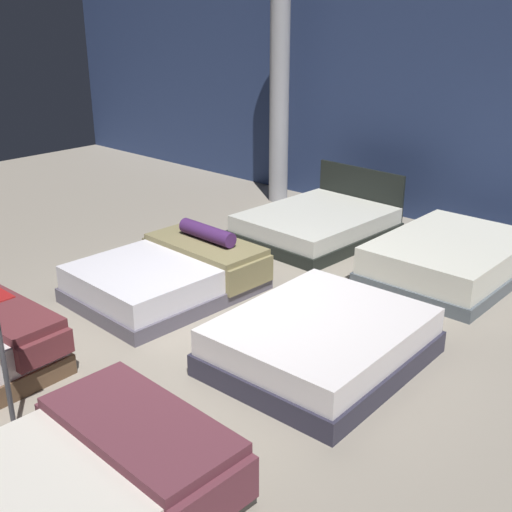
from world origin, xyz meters
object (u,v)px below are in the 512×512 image
object	(u,v)px
price_sign	(7,383)
support_pillar	(279,96)
bed_5	(450,259)
bed_3	(321,342)
bed_2	(170,275)
bed_1	(68,495)
bed_4	(318,224)

from	to	relation	value
price_sign	support_pillar	distance (m)	6.98
support_pillar	bed_5	bearing A→B (deg)	-16.78
bed_3	bed_2	bearing A→B (deg)	176.33
bed_1	bed_3	distance (m)	2.68
bed_3	support_pillar	xyz separation A→B (m)	(-3.81, 3.84, 1.52)
bed_1	bed_3	bearing A→B (deg)	91.86
bed_4	price_sign	xyz separation A→B (m)	(1.03, -5.23, 0.27)
bed_4	price_sign	distance (m)	5.34
bed_4	bed_5	distance (m)	2.07
bed_2	price_sign	bearing A→B (deg)	-64.42
bed_3	bed_4	world-z (taller)	bed_4
bed_2	bed_5	bearing A→B (deg)	52.66
bed_4	bed_2	bearing A→B (deg)	-89.80
bed_3	bed_4	xyz separation A→B (m)	(-2.14, 2.76, -0.02)
bed_1	price_sign	distance (m)	1.17
price_sign	bed_3	bearing A→B (deg)	65.85
bed_3	support_pillar	distance (m)	5.62
bed_1	bed_3	world-z (taller)	bed_1
price_sign	bed_5	bearing A→B (deg)	78.69
bed_1	bed_5	size ratio (longest dim) A/B	0.98
bed_4	bed_5	size ratio (longest dim) A/B	1.02
bed_1	bed_5	world-z (taller)	bed_1
price_sign	support_pillar	size ratio (longest dim) A/B	0.34
bed_1	bed_3	size ratio (longest dim) A/B	1.05
bed_2	bed_4	xyz separation A→B (m)	(0.09, 2.69, -0.03)
bed_1	bed_5	xyz separation A→B (m)	(-0.08, 5.39, 0.01)
price_sign	bed_1	bearing A→B (deg)	-10.71
bed_2	bed_3	world-z (taller)	bed_2
bed_4	bed_3	bearing A→B (deg)	-50.21
bed_2	bed_4	world-z (taller)	bed_4
bed_2	support_pillar	world-z (taller)	support_pillar
support_pillar	bed_4	bearing A→B (deg)	-32.80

